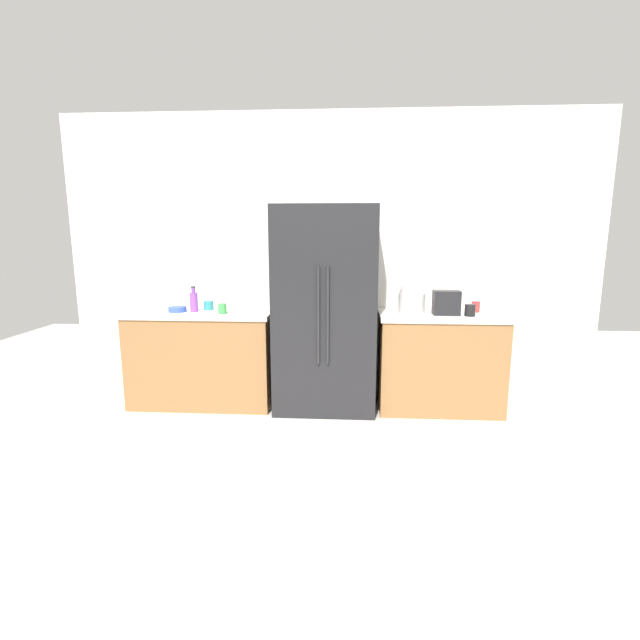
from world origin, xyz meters
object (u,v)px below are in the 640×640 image
object	(u,v)px
bottle_a	(194,301)
cup_c	(470,310)
bowl_a	(177,309)
cup_a	(222,309)
cup_d	(209,305)
cup_b	(476,307)
toaster	(446,303)
rice_cooker	(412,298)
refrigerator	(325,310)

from	to	relation	value
bottle_a	cup_c	world-z (taller)	bottle_a
cup_c	bowl_a	size ratio (longest dim) A/B	0.63
cup_a	cup_d	size ratio (longest dim) A/B	0.98
cup_c	cup_d	bearing A→B (deg)	175.56
cup_b	cup_c	xyz separation A→B (m)	(-0.10, -0.21, 0.00)
toaster	cup_a	size ratio (longest dim) A/B	2.53
bowl_a	cup_a	bearing A→B (deg)	-9.99
bottle_a	cup_c	distance (m)	2.52
cup_b	cup_d	size ratio (longest dim) A/B	1.06
toaster	cup_a	world-z (taller)	toaster
rice_cooker	cup_d	size ratio (longest dim) A/B	3.14
bowl_a	cup_c	bearing A→B (deg)	-1.09
toaster	cup_d	xyz separation A→B (m)	(-2.21, 0.13, -0.07)
bottle_a	toaster	bearing A→B (deg)	-0.42
rice_cooker	refrigerator	bearing A→B (deg)	-174.75
rice_cooker	cup_d	distance (m)	1.92
refrigerator	rice_cooker	size ratio (longest dim) A/B	6.30
rice_cooker	cup_b	xyz separation A→B (m)	(0.60, 0.06, -0.09)
refrigerator	cup_d	size ratio (longest dim) A/B	19.79
refrigerator	cup_b	xyz separation A→B (m)	(1.39, 0.14, 0.02)
rice_cooker	cup_a	world-z (taller)	rice_cooker
bowl_a	cup_d	bearing A→B (deg)	28.11
bottle_a	cup_b	size ratio (longest dim) A/B	2.36
rice_cooker	cup_b	bearing A→B (deg)	6.14
cup_b	cup_d	world-z (taller)	cup_b
bottle_a	bowl_a	xyz separation A→B (m)	(-0.15, -0.02, -0.07)
refrigerator	toaster	xyz separation A→B (m)	(1.09, -0.02, 0.08)
cup_b	bowl_a	distance (m)	2.78
toaster	rice_cooker	distance (m)	0.31
cup_c	refrigerator	bearing A→B (deg)	176.68
refrigerator	bottle_a	distance (m)	1.23
toaster	cup_b	bearing A→B (deg)	27.49
cup_c	toaster	bearing A→B (deg)	164.78
toaster	cup_b	distance (m)	0.35
toaster	cup_c	bearing A→B (deg)	-15.22
refrigerator	cup_a	world-z (taller)	refrigerator
toaster	cup_c	distance (m)	0.21
rice_cooker	cup_c	size ratio (longest dim) A/B	2.86
cup_a	cup_d	xyz separation A→B (m)	(-0.19, 0.22, -0.00)
toaster	cup_d	size ratio (longest dim) A/B	2.47
refrigerator	cup_b	size ratio (longest dim) A/B	18.58
cup_a	cup_b	distance (m)	2.34
cup_b	cup_c	distance (m)	0.24
refrigerator	cup_a	distance (m)	0.94
toaster	bowl_a	world-z (taller)	toaster
rice_cooker	cup_d	world-z (taller)	rice_cooker
refrigerator	toaster	bearing A→B (deg)	-1.08
cup_a	bowl_a	bearing A→B (deg)	170.01
toaster	rice_cooker	bearing A→B (deg)	162.38
bottle_a	cup_d	bearing A→B (deg)	48.69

